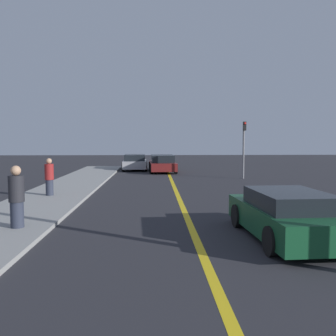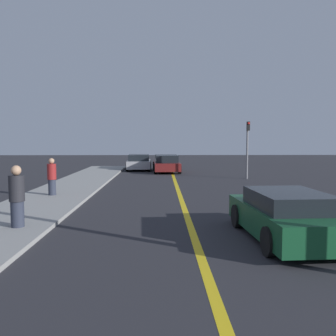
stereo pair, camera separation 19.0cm
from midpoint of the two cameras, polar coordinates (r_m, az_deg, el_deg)
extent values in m
cube|color=gold|center=(15.93, 1.30, -4.53)|extent=(0.20, 60.00, 0.01)
cube|color=gray|center=(16.00, -18.16, -4.51)|extent=(3.02, 34.95, 0.12)
cube|color=#144728|center=(9.83, 16.99, -7.45)|extent=(2.03, 4.34, 0.64)
cube|color=black|center=(9.54, 17.47, -4.62)|extent=(1.71, 2.42, 0.41)
cylinder|color=black|center=(10.82, 10.06, -7.19)|extent=(0.25, 0.65, 0.64)
cylinder|color=black|center=(11.39, 18.47, -6.77)|extent=(0.25, 0.65, 0.64)
cylinder|color=black|center=(8.38, 14.90, -10.72)|extent=(0.25, 0.65, 0.64)
cube|color=maroon|center=(28.07, -1.05, 0.35)|extent=(2.03, 4.48, 0.57)
cube|color=black|center=(27.82, -1.04, 1.46)|extent=(1.72, 2.49, 0.53)
cylinder|color=black|center=(29.40, -2.92, 0.29)|extent=(0.25, 0.73, 0.72)
cylinder|color=black|center=(29.50, 0.47, 0.31)|extent=(0.25, 0.73, 0.72)
cylinder|color=black|center=(26.68, -2.74, -0.13)|extent=(0.25, 0.73, 0.72)
cylinder|color=black|center=(26.79, 1.00, -0.11)|extent=(0.25, 0.73, 0.72)
cube|color=#9E9EA3|center=(30.02, -5.24, 0.61)|extent=(1.93, 3.95, 0.59)
cube|color=black|center=(29.79, -5.27, 1.60)|extent=(1.66, 2.19, 0.48)
cylinder|color=black|center=(31.26, -6.76, 0.49)|extent=(0.24, 0.70, 0.69)
cylinder|color=black|center=(31.22, -3.59, 0.51)|extent=(0.24, 0.70, 0.69)
cylinder|color=black|center=(28.86, -7.02, 0.16)|extent=(0.24, 0.70, 0.69)
cylinder|color=black|center=(28.81, -3.58, 0.18)|extent=(0.24, 0.70, 0.69)
cylinder|color=#282D3D|center=(10.92, -22.47, -6.57)|extent=(0.35, 0.35, 0.70)
cylinder|color=#232328|center=(10.81, -22.58, -2.92)|extent=(0.41, 0.41, 0.70)
sphere|color=tan|center=(10.76, -22.66, -0.36)|extent=(0.27, 0.27, 0.27)
cylinder|color=#282D3D|center=(16.57, -17.92, -2.84)|extent=(0.31, 0.31, 0.66)
cylinder|color=maroon|center=(16.50, -17.97, -0.56)|extent=(0.37, 0.37, 0.66)
sphere|color=tan|center=(16.47, -18.01, 1.01)|extent=(0.24, 0.24, 0.24)
cylinder|color=slate|center=(23.84, 11.21, 2.65)|extent=(0.12, 0.12, 3.55)
cube|color=black|center=(23.66, 11.37, 6.28)|extent=(0.18, 0.18, 0.55)
sphere|color=red|center=(23.58, 11.42, 6.68)|extent=(0.14, 0.14, 0.14)
camera|label=1|loc=(0.09, -90.49, -0.04)|focal=40.00mm
camera|label=2|loc=(0.09, 89.51, 0.04)|focal=40.00mm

